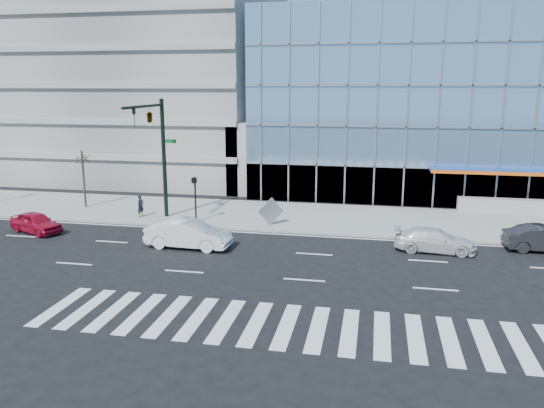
{
  "coord_description": "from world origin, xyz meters",
  "views": [
    {
      "loc": [
        3.11,
        -27.54,
        9.05
      ],
      "look_at": [
        -2.95,
        3.0,
        2.02
      ],
      "focal_mm": 35.0,
      "sensor_mm": 36.0,
      "label": 1
    }
  ],
  "objects_px": {
    "pedestrian": "(141,206)",
    "tilted_panel": "(271,211)",
    "white_suv": "(435,240)",
    "red_sedan": "(36,222)",
    "white_sedan": "(188,234)",
    "traffic_signal": "(154,131)",
    "street_tree_near": "(82,158)",
    "ped_signal_post": "(195,192)"
  },
  "relations": [
    {
      "from": "white_sedan",
      "to": "tilted_panel",
      "type": "height_order",
      "value": "tilted_panel"
    },
    {
      "from": "pedestrian",
      "to": "tilted_panel",
      "type": "relative_size",
      "value": 1.18
    },
    {
      "from": "ped_signal_post",
      "to": "traffic_signal",
      "type": "bearing_deg",
      "value": -171.48
    },
    {
      "from": "traffic_signal",
      "to": "ped_signal_post",
      "type": "distance_m",
      "value": 4.75
    },
    {
      "from": "street_tree_near",
      "to": "pedestrian",
      "type": "bearing_deg",
      "value": -20.73
    },
    {
      "from": "street_tree_near",
      "to": "pedestrian",
      "type": "height_order",
      "value": "street_tree_near"
    },
    {
      "from": "ped_signal_post",
      "to": "red_sedan",
      "type": "relative_size",
      "value": 0.79
    },
    {
      "from": "white_suv",
      "to": "white_sedan",
      "type": "distance_m",
      "value": 13.78
    },
    {
      "from": "traffic_signal",
      "to": "street_tree_near",
      "type": "bearing_deg",
      "value": 157.29
    },
    {
      "from": "traffic_signal",
      "to": "white_suv",
      "type": "xyz_separation_m",
      "value": [
        17.49,
        -2.77,
        -5.53
      ]
    },
    {
      "from": "street_tree_near",
      "to": "red_sedan",
      "type": "distance_m",
      "value": 7.26
    },
    {
      "from": "ped_signal_post",
      "to": "pedestrian",
      "type": "height_order",
      "value": "ped_signal_post"
    },
    {
      "from": "white_sedan",
      "to": "tilted_panel",
      "type": "relative_size",
      "value": 3.73
    },
    {
      "from": "traffic_signal",
      "to": "white_suv",
      "type": "relative_size",
      "value": 1.82
    },
    {
      "from": "pedestrian",
      "to": "tilted_panel",
      "type": "distance_m",
      "value": 9.24
    },
    {
      "from": "ped_signal_post",
      "to": "pedestrian",
      "type": "relative_size",
      "value": 1.95
    },
    {
      "from": "ped_signal_post",
      "to": "pedestrian",
      "type": "distance_m",
      "value": 4.36
    },
    {
      "from": "street_tree_near",
      "to": "tilted_panel",
      "type": "bearing_deg",
      "value": -9.73
    },
    {
      "from": "ped_signal_post",
      "to": "white_sedan",
      "type": "distance_m",
      "value": 5.45
    },
    {
      "from": "white_sedan",
      "to": "white_suv",
      "type": "bearing_deg",
      "value": -79.2
    },
    {
      "from": "tilted_panel",
      "to": "traffic_signal",
      "type": "bearing_deg",
      "value": 145.79
    },
    {
      "from": "white_suv",
      "to": "white_sedan",
      "type": "height_order",
      "value": "white_sedan"
    },
    {
      "from": "red_sedan",
      "to": "pedestrian",
      "type": "distance_m",
      "value": 6.69
    },
    {
      "from": "white_sedan",
      "to": "street_tree_near",
      "type": "bearing_deg",
      "value": 57.39
    },
    {
      "from": "white_sedan",
      "to": "pedestrian",
      "type": "relative_size",
      "value": 3.15
    },
    {
      "from": "traffic_signal",
      "to": "white_sedan",
      "type": "relative_size",
      "value": 1.65
    },
    {
      "from": "red_sedan",
      "to": "ped_signal_post",
      "type": "bearing_deg",
      "value": -44.9
    },
    {
      "from": "ped_signal_post",
      "to": "red_sedan",
      "type": "distance_m",
      "value": 10.03
    },
    {
      "from": "street_tree_near",
      "to": "traffic_signal",
      "type": "bearing_deg",
      "value": -22.71
    },
    {
      "from": "street_tree_near",
      "to": "white_suv",
      "type": "height_order",
      "value": "street_tree_near"
    },
    {
      "from": "traffic_signal",
      "to": "pedestrian",
      "type": "xyz_separation_m",
      "value": [
        -1.65,
        0.9,
        -5.25
      ]
    },
    {
      "from": "white_suv",
      "to": "red_sedan",
      "type": "height_order",
      "value": "red_sedan"
    },
    {
      "from": "white_sedan",
      "to": "ped_signal_post",
      "type": "bearing_deg",
      "value": 17.47
    },
    {
      "from": "traffic_signal",
      "to": "tilted_panel",
      "type": "xyz_separation_m",
      "value": [
        7.57,
        0.43,
        -5.1
      ]
    },
    {
      "from": "pedestrian",
      "to": "white_suv",
      "type": "bearing_deg",
      "value": -83.11
    },
    {
      "from": "white_sedan",
      "to": "tilted_panel",
      "type": "xyz_separation_m",
      "value": [
        3.72,
        5.16,
        0.27
      ]
    },
    {
      "from": "traffic_signal",
      "to": "street_tree_near",
      "type": "distance_m",
      "value": 7.96
    },
    {
      "from": "street_tree_near",
      "to": "red_sedan",
      "type": "bearing_deg",
      "value": -86.34
    },
    {
      "from": "traffic_signal",
      "to": "ped_signal_post",
      "type": "bearing_deg",
      "value": 8.52
    },
    {
      "from": "pedestrian",
      "to": "tilted_panel",
      "type": "height_order",
      "value": "tilted_panel"
    },
    {
      "from": "white_suv",
      "to": "red_sedan",
      "type": "bearing_deg",
      "value": 95.39
    },
    {
      "from": "red_sedan",
      "to": "street_tree_near",
      "type": "bearing_deg",
      "value": 25.1
    }
  ]
}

